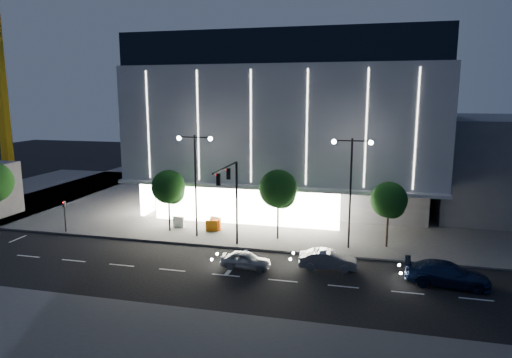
{
  "coord_description": "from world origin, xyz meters",
  "views": [
    {
      "loc": [
        11.09,
        -29.97,
        12.24
      ],
      "look_at": [
        1.73,
        8.43,
        5.0
      ],
      "focal_mm": 32.0,
      "sensor_mm": 36.0,
      "label": 1
    }
  ],
  "objects_px": {
    "tower_crane": "(2,38)",
    "barrier_a": "(215,225)",
    "street_lamp_west": "(195,171)",
    "barrier_d": "(216,222)",
    "car_lead": "(246,260)",
    "street_lamp_east": "(351,177)",
    "ped_signal_far": "(65,213)",
    "tree_right": "(389,202)",
    "tree_mid": "(278,191)",
    "tree_left": "(169,189)",
    "traffic_mast": "(231,190)",
    "barrier_c": "(212,226)",
    "barrier_b": "(179,222)",
    "car_second": "(328,260)",
    "car_third": "(447,274)"
  },
  "relations": [
    {
      "from": "car_lead",
      "to": "street_lamp_east",
      "type": "bearing_deg",
      "value": -48.51
    },
    {
      "from": "tree_right",
      "to": "tree_mid",
      "type": "bearing_deg",
      "value": 180.0
    },
    {
      "from": "tree_right",
      "to": "car_third",
      "type": "relative_size",
      "value": 1.04
    },
    {
      "from": "barrier_d",
      "to": "car_second",
      "type": "bearing_deg",
      "value": -14.4
    },
    {
      "from": "traffic_mast",
      "to": "barrier_c",
      "type": "distance_m",
      "value": 6.97
    },
    {
      "from": "barrier_c",
      "to": "barrier_b",
      "type": "bearing_deg",
      "value": 161.6
    },
    {
      "from": "tower_crane",
      "to": "barrier_c",
      "type": "relative_size",
      "value": 29.09
    },
    {
      "from": "car_second",
      "to": "car_third",
      "type": "distance_m",
      "value": 7.88
    },
    {
      "from": "car_second",
      "to": "barrier_d",
      "type": "distance_m",
      "value": 13.35
    },
    {
      "from": "car_third",
      "to": "barrier_c",
      "type": "height_order",
      "value": "car_third"
    },
    {
      "from": "barrier_a",
      "to": "barrier_d",
      "type": "bearing_deg",
      "value": 121.41
    },
    {
      "from": "street_lamp_east",
      "to": "barrier_a",
      "type": "relative_size",
      "value": 8.18
    },
    {
      "from": "tree_right",
      "to": "car_second",
      "type": "bearing_deg",
      "value": -127.22
    },
    {
      "from": "ped_signal_far",
      "to": "tree_left",
      "type": "distance_m",
      "value": 9.61
    },
    {
      "from": "traffic_mast",
      "to": "tree_right",
      "type": "height_order",
      "value": "traffic_mast"
    },
    {
      "from": "tree_right",
      "to": "barrier_b",
      "type": "height_order",
      "value": "tree_right"
    },
    {
      "from": "street_lamp_east",
      "to": "tree_mid",
      "type": "distance_m",
      "value": 6.27
    },
    {
      "from": "barrier_a",
      "to": "car_third",
      "type": "bearing_deg",
      "value": -7.96
    },
    {
      "from": "street_lamp_east",
      "to": "barrier_b",
      "type": "bearing_deg",
      "value": 171.89
    },
    {
      "from": "ped_signal_far",
      "to": "car_second",
      "type": "distance_m",
      "value": 23.98
    },
    {
      "from": "tree_left",
      "to": "car_lead",
      "type": "relative_size",
      "value": 1.58
    },
    {
      "from": "street_lamp_east",
      "to": "car_second",
      "type": "height_order",
      "value": "street_lamp_east"
    },
    {
      "from": "street_lamp_west",
      "to": "barrier_d",
      "type": "height_order",
      "value": "street_lamp_west"
    },
    {
      "from": "street_lamp_west",
      "to": "barrier_a",
      "type": "relative_size",
      "value": 8.18
    },
    {
      "from": "tree_left",
      "to": "barrier_d",
      "type": "height_order",
      "value": "tree_left"
    },
    {
      "from": "ped_signal_far",
      "to": "barrier_b",
      "type": "height_order",
      "value": "ped_signal_far"
    },
    {
      "from": "tree_left",
      "to": "ped_signal_far",
      "type": "bearing_deg",
      "value": -164.39
    },
    {
      "from": "street_lamp_west",
      "to": "tree_mid",
      "type": "distance_m",
      "value": 7.28
    },
    {
      "from": "barrier_b",
      "to": "barrier_d",
      "type": "distance_m",
      "value": 3.47
    },
    {
      "from": "tree_right",
      "to": "barrier_c",
      "type": "xyz_separation_m",
      "value": [
        -15.24,
        0.69,
        -3.23
      ]
    },
    {
      "from": "ped_signal_far",
      "to": "barrier_d",
      "type": "bearing_deg",
      "value": 19.25
    },
    {
      "from": "ped_signal_far",
      "to": "tree_right",
      "type": "xyz_separation_m",
      "value": [
        28.03,
        2.52,
        2.0
      ]
    },
    {
      "from": "barrier_d",
      "to": "street_lamp_west",
      "type": "bearing_deg",
      "value": -84.02
    },
    {
      "from": "car_second",
      "to": "tree_left",
      "type": "bearing_deg",
      "value": 64.84
    },
    {
      "from": "street_lamp_east",
      "to": "ped_signal_far",
      "type": "xyz_separation_m",
      "value": [
        -25.0,
        -1.5,
        -4.07
      ]
    },
    {
      "from": "traffic_mast",
      "to": "ped_signal_far",
      "type": "xyz_separation_m",
      "value": [
        -16.0,
        1.16,
        -3.14
      ]
    },
    {
      "from": "barrier_a",
      "to": "barrier_c",
      "type": "distance_m",
      "value": 0.5
    },
    {
      "from": "tower_crane",
      "to": "tree_right",
      "type": "relative_size",
      "value": 5.81
    },
    {
      "from": "barrier_a",
      "to": "barrier_d",
      "type": "xyz_separation_m",
      "value": [
        -0.23,
        0.77,
        0.0
      ]
    },
    {
      "from": "car_third",
      "to": "barrier_c",
      "type": "distance_m",
      "value": 20.16
    },
    {
      "from": "street_lamp_west",
      "to": "car_third",
      "type": "xyz_separation_m",
      "value": [
        19.56,
        -5.64,
        -5.19
      ]
    },
    {
      "from": "street_lamp_west",
      "to": "barrier_c",
      "type": "xyz_separation_m",
      "value": [
        0.79,
        1.71,
        -5.31
      ]
    },
    {
      "from": "barrier_d",
      "to": "tree_left",
      "type": "bearing_deg",
      "value": -132.48
    },
    {
      "from": "barrier_a",
      "to": "barrier_b",
      "type": "distance_m",
      "value": 3.62
    },
    {
      "from": "car_third",
      "to": "car_second",
      "type": "bearing_deg",
      "value": 87.1
    },
    {
      "from": "barrier_d",
      "to": "tree_right",
      "type": "bearing_deg",
      "value": 12.91
    },
    {
      "from": "tower_crane",
      "to": "barrier_b",
      "type": "relative_size",
      "value": 29.09
    },
    {
      "from": "ped_signal_far",
      "to": "traffic_mast",
      "type": "bearing_deg",
      "value": -4.15
    },
    {
      "from": "tower_crane",
      "to": "barrier_a",
      "type": "xyz_separation_m",
      "value": [
        38.89,
        -19.82,
        -19.86
      ]
    },
    {
      "from": "tree_right",
      "to": "barrier_b",
      "type": "bearing_deg",
      "value": 176.3
    }
  ]
}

